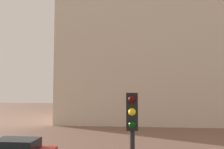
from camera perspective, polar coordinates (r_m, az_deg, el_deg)
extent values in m
cube|color=beige|center=(34.76, 10.05, 4.89)|extent=(25.76, 14.21, 19.60)
cube|color=beige|center=(35.80, 5.82, 13.00)|extent=(4.77, 4.77, 29.84)
cylinder|color=beige|center=(30.79, -11.08, 9.66)|extent=(2.80, 2.80, 23.40)
cube|color=black|center=(14.88, -23.49, -16.15)|extent=(2.50, 1.59, 0.58)
cube|color=black|center=(5.44, 5.21, -9.47)|extent=(0.28, 0.24, 0.90)
sphere|color=#390606|center=(5.29, 5.18, -6.37)|extent=(0.18, 0.18, 0.18)
sphere|color=yellow|center=(5.31, 5.20, -9.61)|extent=(0.18, 0.18, 0.18)
sphere|color=#06330C|center=(5.35, 5.22, -12.80)|extent=(0.18, 0.18, 0.18)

